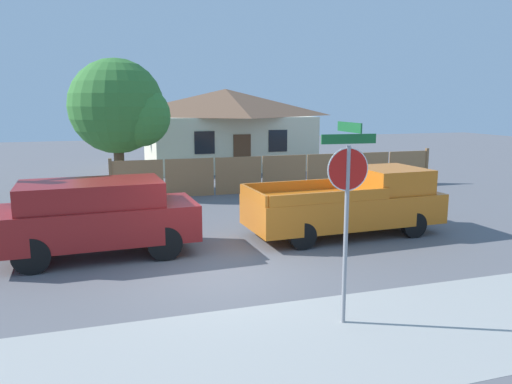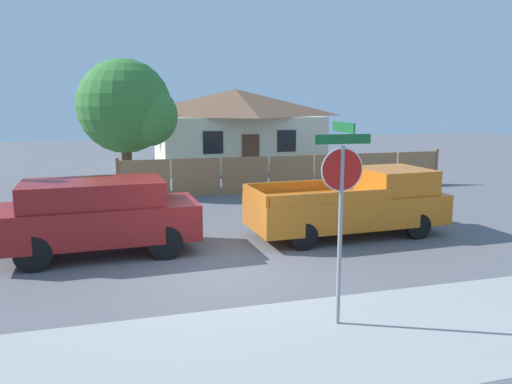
{
  "view_description": "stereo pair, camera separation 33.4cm",
  "coord_description": "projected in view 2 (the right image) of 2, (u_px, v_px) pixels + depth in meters",
  "views": [
    {
      "loc": [
        -2.37,
        -9.95,
        3.56
      ],
      "look_at": [
        0.95,
        0.44,
        1.6
      ],
      "focal_mm": 35.0,
      "sensor_mm": 36.0,
      "label": 1
    },
    {
      "loc": [
        -2.05,
        -10.05,
        3.56
      ],
      "look_at": [
        0.95,
        0.44,
        1.6
      ],
      "focal_mm": 35.0,
      "sensor_mm": 36.0,
      "label": 2
    }
  ],
  "objects": [
    {
      "name": "sidewalk_strip",
      "position": [
        270.0,
        349.0,
        7.28
      ],
      "size": [
        36.0,
        3.2,
        0.01
      ],
      "color": "#A3A39E",
      "rests_on": "ground"
    },
    {
      "name": "wooden_fence",
      "position": [
        291.0,
        173.0,
        20.16
      ],
      "size": [
        13.66,
        0.12,
        1.56
      ],
      "color": "#997047",
      "rests_on": "ground"
    },
    {
      "name": "stop_sign",
      "position": [
        341.0,
        190.0,
        7.77
      ],
      "size": [
        0.91,
        0.82,
        3.26
      ],
      "rotation": [
        0.0,
        0.0,
        -0.05
      ],
      "color": "gray",
      "rests_on": "ground"
    },
    {
      "name": "oak_tree",
      "position": [
        129.0,
        109.0,
        19.49
      ],
      "size": [
        3.85,
        3.67,
        5.25
      ],
      "color": "brown",
      "rests_on": "ground"
    },
    {
      "name": "house",
      "position": [
        235.0,
        127.0,
        27.77
      ],
      "size": [
        9.11,
        6.95,
        4.3
      ],
      "color": "beige",
      "rests_on": "ground"
    },
    {
      "name": "ground_plane",
      "position": [
        219.0,
        271.0,
        10.69
      ],
      "size": [
        80.0,
        80.0,
        0.0
      ],
      "primitive_type": "plane",
      "color": "slate"
    },
    {
      "name": "orange_pickup",
      "position": [
        355.0,
        204.0,
        13.51
      ],
      "size": [
        5.35,
        2.21,
        1.77
      ],
      "rotation": [
        0.0,
        0.0,
        0.04
      ],
      "color": "orange",
      "rests_on": "ground"
    },
    {
      "name": "red_suv",
      "position": [
        99.0,
        214.0,
        11.68
      ],
      "size": [
        4.58,
        2.06,
        1.78
      ],
      "rotation": [
        0.0,
        0.0,
        0.04
      ],
      "color": "maroon",
      "rests_on": "ground"
    }
  ]
}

